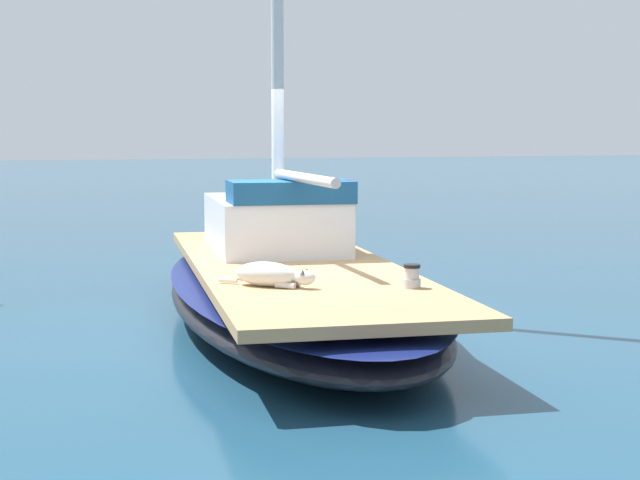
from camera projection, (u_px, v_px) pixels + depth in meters
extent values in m
plane|color=navy|center=(293.00, 325.00, 10.22)|extent=(120.00, 120.00, 0.00)
ellipsoid|color=black|center=(293.00, 299.00, 10.19)|extent=(3.00, 7.36, 0.56)
ellipsoid|color=navy|center=(293.00, 282.00, 10.17)|extent=(3.01, 7.39, 0.08)
cube|color=tan|center=(293.00, 268.00, 10.15)|extent=(2.51, 6.75, 0.10)
cylinder|color=silver|center=(304.00, 178.00, 9.87)|extent=(0.10, 2.20, 0.10)
cube|color=silver|center=(274.00, 224.00, 11.27)|extent=(1.55, 2.29, 0.60)
cube|color=navy|center=(290.00, 192.00, 10.49)|extent=(1.38, 0.79, 0.24)
ellipsoid|color=silver|center=(267.00, 274.00, 8.61)|extent=(0.63, 0.58, 0.22)
ellipsoid|color=silver|center=(305.00, 278.00, 8.46)|extent=(0.24, 0.23, 0.13)
cone|color=#504E4A|center=(307.00, 271.00, 8.50)|extent=(0.05, 0.05, 0.05)
cone|color=#504E4A|center=(303.00, 272.00, 8.42)|extent=(0.05, 0.05, 0.05)
cylinder|color=silver|center=(291.00, 283.00, 8.59)|extent=(0.17, 0.16, 0.06)
cylinder|color=silver|center=(285.00, 285.00, 8.48)|extent=(0.17, 0.16, 0.06)
cylinder|color=silver|center=(228.00, 280.00, 8.77)|extent=(0.16, 0.14, 0.04)
cylinder|color=#B7B7BC|center=(412.00, 283.00, 8.52)|extent=(0.16, 0.16, 0.08)
cylinder|color=#B7B7BC|center=(412.00, 273.00, 8.51)|extent=(0.13, 0.13, 0.10)
cylinder|color=black|center=(412.00, 266.00, 8.51)|extent=(0.15, 0.15, 0.03)
torus|color=beige|center=(254.00, 276.00, 9.06)|extent=(0.32, 0.32, 0.04)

